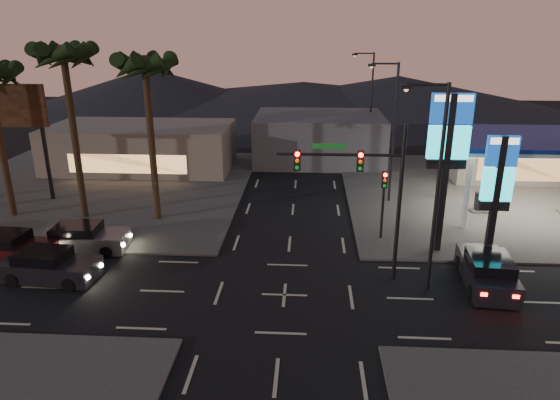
# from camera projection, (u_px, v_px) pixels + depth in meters

# --- Properties ---
(ground) EXTENTS (140.00, 140.00, 0.00)m
(ground) POSITION_uv_depth(u_px,v_px,m) (284.00, 295.00, 24.07)
(ground) COLOR black
(ground) RESTS_ON ground
(corner_lot_ne) EXTENTS (24.00, 24.00, 0.12)m
(corner_lot_ne) POSITION_uv_depth(u_px,v_px,m) (503.00, 195.00, 38.24)
(corner_lot_ne) COLOR #47443F
(corner_lot_ne) RESTS_ON ground
(corner_lot_nw) EXTENTS (24.00, 24.00, 0.12)m
(corner_lot_nw) POSITION_uv_depth(u_px,v_px,m) (96.00, 187.00, 40.03)
(corner_lot_nw) COLOR #47443F
(corner_lot_nw) RESTS_ON ground
(gas_station) EXTENTS (12.20, 8.20, 5.47)m
(gas_station) POSITION_uv_depth(u_px,v_px,m) (536.00, 142.00, 32.82)
(gas_station) COLOR silver
(gas_station) RESTS_ON ground
(convenience_store) EXTENTS (10.00, 6.00, 4.00)m
(convenience_store) POSITION_uv_depth(u_px,v_px,m) (509.00, 155.00, 42.21)
(convenience_store) COLOR #726B5B
(convenience_store) RESTS_ON ground
(pylon_sign_tall) EXTENTS (2.20, 0.35, 9.00)m
(pylon_sign_tall) POSITION_uv_depth(u_px,v_px,m) (448.00, 142.00, 26.68)
(pylon_sign_tall) COLOR black
(pylon_sign_tall) RESTS_ON ground
(pylon_sign_short) EXTENTS (1.60, 0.35, 7.00)m
(pylon_sign_short) POSITION_uv_depth(u_px,v_px,m) (498.00, 180.00, 26.17)
(pylon_sign_short) COLOR black
(pylon_sign_short) RESTS_ON ground
(traffic_signal_mast) EXTENTS (6.10, 0.39, 8.00)m
(traffic_signal_mast) POSITION_uv_depth(u_px,v_px,m) (365.00, 181.00, 24.02)
(traffic_signal_mast) COLOR black
(traffic_signal_mast) RESTS_ON ground
(pedestal_signal) EXTENTS (0.32, 0.39, 4.30)m
(pedestal_signal) POSITION_uv_depth(u_px,v_px,m) (384.00, 194.00, 29.38)
(pedestal_signal) COLOR black
(pedestal_signal) RESTS_ON ground
(streetlight_near) EXTENTS (2.14, 0.25, 10.00)m
(streetlight_near) POSITION_uv_depth(u_px,v_px,m) (434.00, 178.00, 22.76)
(streetlight_near) COLOR black
(streetlight_near) RESTS_ON ground
(streetlight_mid) EXTENTS (2.14, 0.25, 10.00)m
(streetlight_mid) POSITION_uv_depth(u_px,v_px,m) (391.00, 125.00, 35.01)
(streetlight_mid) COLOR black
(streetlight_mid) RESTS_ON ground
(streetlight_far) EXTENTS (2.14, 0.25, 10.00)m
(streetlight_far) POSITION_uv_depth(u_px,v_px,m) (369.00, 98.00, 48.22)
(streetlight_far) COLOR black
(streetlight_far) RESTS_ON ground
(palm_a) EXTENTS (4.41, 4.41, 10.86)m
(palm_a) POSITION_uv_depth(u_px,v_px,m) (146.00, 76.00, 30.44)
(palm_a) COLOR black
(palm_a) RESTS_ON ground
(palm_b) EXTENTS (4.41, 4.41, 11.46)m
(palm_b) POSITION_uv_depth(u_px,v_px,m) (65.00, 66.00, 30.54)
(palm_b) COLOR black
(palm_b) RESTS_ON ground
(billboard) EXTENTS (6.00, 0.30, 8.50)m
(billboard) POSITION_uv_depth(u_px,v_px,m) (6.00, 115.00, 35.39)
(billboard) COLOR black
(billboard) RESTS_ON ground
(building_far_west) EXTENTS (16.00, 8.00, 4.00)m
(building_far_west) POSITION_uv_depth(u_px,v_px,m) (142.00, 147.00, 44.94)
(building_far_west) COLOR #726B5B
(building_far_west) RESTS_ON ground
(building_far_mid) EXTENTS (12.00, 9.00, 4.40)m
(building_far_mid) POSITION_uv_depth(u_px,v_px,m) (319.00, 138.00, 47.75)
(building_far_mid) COLOR #4C4C51
(building_far_mid) RESTS_ON ground
(hill_left) EXTENTS (40.00, 40.00, 6.00)m
(hill_left) POSITION_uv_depth(u_px,v_px,m) (150.00, 87.00, 81.06)
(hill_left) COLOR black
(hill_left) RESTS_ON ground
(hill_right) EXTENTS (50.00, 50.00, 5.00)m
(hill_right) POSITION_uv_depth(u_px,v_px,m) (398.00, 92.00, 78.99)
(hill_right) COLOR black
(hill_right) RESTS_ON ground
(hill_center) EXTENTS (60.00, 60.00, 4.00)m
(hill_center) POSITION_uv_depth(u_px,v_px,m) (303.00, 95.00, 79.99)
(hill_center) COLOR black
(hill_center) RESTS_ON ground
(car_lane_a_front) EXTENTS (5.07, 2.48, 1.61)m
(car_lane_a_front) POSITION_uv_depth(u_px,v_px,m) (49.00, 266.00, 25.30)
(car_lane_a_front) COLOR black
(car_lane_a_front) RESTS_ON ground
(car_lane_a_mid) EXTENTS (5.24, 2.48, 1.67)m
(car_lane_a_mid) POSITION_uv_depth(u_px,v_px,m) (8.00, 249.00, 27.28)
(car_lane_a_mid) COLOR black
(car_lane_a_mid) RESTS_ON ground
(car_lane_b_front) EXTENTS (5.07, 2.31, 1.62)m
(car_lane_b_front) POSITION_uv_depth(u_px,v_px,m) (83.00, 238.00, 28.62)
(car_lane_b_front) COLOR #555658
(car_lane_b_front) RESTS_ON ground
(car_lane_b_mid) EXTENTS (4.45, 1.93, 1.44)m
(car_lane_b_mid) POSITION_uv_depth(u_px,v_px,m) (77.00, 239.00, 28.73)
(car_lane_b_mid) COLOR black
(car_lane_b_mid) RESTS_ON ground
(suv_station) EXTENTS (2.56, 5.22, 1.69)m
(suv_station) POSITION_uv_depth(u_px,v_px,m) (487.00, 271.00, 24.73)
(suv_station) COLOR black
(suv_station) RESTS_ON ground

